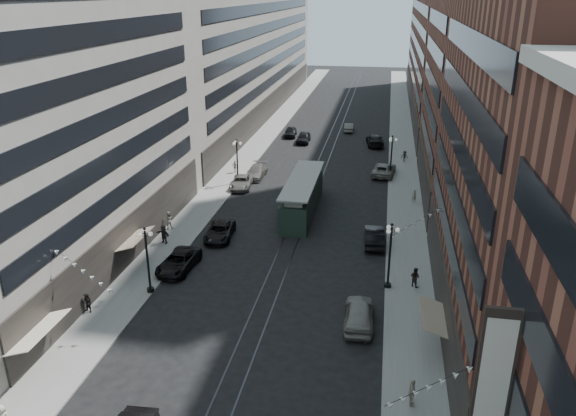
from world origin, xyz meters
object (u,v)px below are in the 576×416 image
Objects in this scene: lamppost_sw_mid at (237,160)px; car_11 at (384,170)px; car_2 at (179,262)px; car_13 at (304,137)px; car_4 at (359,314)px; car_9 at (290,132)px; lamppost_se_mid at (391,156)px; pedestrian_4 at (412,393)px; car_10 at (374,236)px; car_14 at (349,127)px; pedestrian_8 at (414,196)px; car_12 at (375,140)px; pedestrian_5 at (164,234)px; car_7 at (220,231)px; car_8 at (256,172)px; pedestrian_6 at (235,166)px; lamppost_se_far at (390,254)px; lamppost_sw_far at (147,258)px; car_extra_0 at (241,182)px; pedestrian_9 at (405,156)px; pedestrian_7 at (415,277)px; pedestrian_2 at (87,303)px; streetcar at (302,197)px; pedestrian_extra_1 at (169,220)px.

lamppost_sw_mid is 18.89m from car_11.
car_2 is 44.09m from car_13.
car_9 is at bearing -76.80° from car_4.
lamppost_se_mid reaches higher than pedestrian_4.
car_10 reaches higher than car_14.
pedestrian_8 is (3.46, -9.52, 0.11)m from car_11.
lamppost_sw_mid reaches higher than car_12.
pedestrian_4 reaches higher than car_2.
pedestrian_5 is at bearing 57.93° from car_11.
car_12 reaches higher than car_7.
lamppost_sw_mid is at bearing 46.06° from car_12.
pedestrian_4 is at bearing -64.77° from car_8.
pedestrian_6 reaches higher than car_11.
lamppost_se_far is 1.22× the size of car_9.
lamppost_sw_far is 27.00m from lamppost_sw_mid.
lamppost_se_mid is at bearing 14.76° from car_extra_0.
lamppost_se_far reaches higher than car_14.
pedestrian_6 is at bearing 160.20° from car_8.
car_11 is at bearing -108.01° from pedestrian_9.
lamppost_sw_far reaches higher than pedestrian_7.
lamppost_sw_mid reaches higher than car_9.
car_4 is (16.41, -28.61, -2.20)m from lamppost_sw_mid.
car_12 is 3.86× the size of pedestrian_9.
pedestrian_4 is 0.33× the size of car_8.
pedestrian_2 is 42.61m from car_11.
car_11 is (8.40, 14.35, -0.94)m from streetcar.
car_11 is at bearing 75.87° from pedestrian_5.
car_8 is at bearing -115.08° from pedestrian_extra_1.
pedestrian_5 is 3.42m from pedestrian_extra_1.
lamppost_se_mid is at bearing 54.47° from streetcar.
lamppost_sw_mid reaches higher than car_8.
pedestrian_4 reaches higher than pedestrian_2.
car_11 reaches higher than car_7.
car_14 is 2.33× the size of pedestrian_extra_1.
car_11 is at bearing -144.18° from pedestrian_extra_1.
pedestrian_2 is at bearing -131.98° from lamppost_sw_far.
pedestrian_2 is at bearing 67.49° from car_11.
car_7 is 1.00× the size of car_8.
pedestrian_6 is (-1.41, 31.03, -2.16)m from lamppost_sw_far.
car_extra_0 is at bearing 142.08° from streetcar.
lamppost_sw_far is 1.00× the size of lamppost_se_far.
lamppost_sw_far is at bearing -97.08° from car_2.
car_13 is 22.82m from car_extra_0.
car_4 is 18.89m from car_7.
pedestrian_9 is (-0.75, 15.81, 0.01)m from pedestrian_8.
lamppost_sw_mid is at bearing 26.81° from pedestrian_4.
car_4 reaches higher than car_10.
car_10 is at bearing 52.54° from pedestrian_2.
car_11 is 31.73m from pedestrian_5.
car_13 is (-4.20, 28.97, -0.92)m from streetcar.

